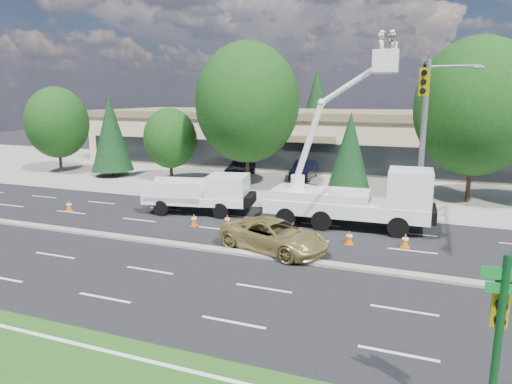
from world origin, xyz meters
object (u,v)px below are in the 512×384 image
at_px(signal_mast, 425,115).
at_px(bucket_truck, 359,189).
at_px(street_sign_pole, 499,326).
at_px(minivan, 274,236).
at_px(utility_pickup, 204,197).

distance_m(signal_mast, bucket_truck, 5.01).
distance_m(street_sign_pole, bucket_truck, 15.45).
xyz_separation_m(signal_mast, minivan, (-6.04, -6.07, -5.33)).
relative_size(signal_mast, bucket_truck, 0.99).
distance_m(signal_mast, street_sign_pole, 15.99).
relative_size(signal_mast, utility_pickup, 1.54).
distance_m(signal_mast, minivan, 10.09).
height_order(signal_mast, street_sign_pole, signal_mast).
height_order(bucket_truck, minivan, bucket_truck).
bearing_deg(street_sign_pole, signal_mast, 97.27).
bearing_deg(signal_mast, minivan, -134.84).
relative_size(utility_pickup, minivan, 1.26).
height_order(street_sign_pole, utility_pickup, street_sign_pole).
bearing_deg(street_sign_pole, minivan, 130.49).
relative_size(signal_mast, minivan, 1.95).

